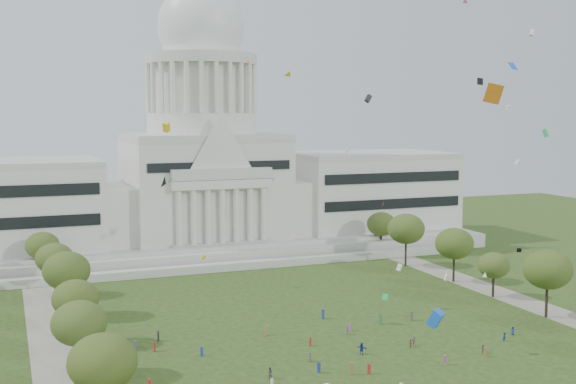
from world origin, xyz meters
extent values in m
plane|color=#2E4217|center=(0.00, 0.00, 0.00)|extent=(400.00, 400.00, 0.00)
cube|color=beige|center=(0.00, 115.00, 2.00)|extent=(160.00, 60.00, 4.00)
cube|color=beige|center=(0.00, 82.00, 1.00)|extent=(130.00, 3.00, 2.00)
cube|color=beige|center=(0.00, 90.00, 2.50)|extent=(140.00, 3.00, 5.00)
cube|color=silver|center=(-55.00, 114.00, 15.00)|extent=(50.00, 34.00, 22.00)
cube|color=silver|center=(55.00, 114.00, 15.00)|extent=(50.00, 34.00, 22.00)
cube|color=silver|center=(-27.00, 112.00, 12.00)|extent=(12.00, 26.00, 16.00)
cube|color=silver|center=(27.00, 112.00, 12.00)|extent=(12.00, 26.00, 16.00)
cube|color=silver|center=(0.00, 114.00, 18.00)|extent=(44.00, 38.00, 28.00)
cube|color=silver|center=(0.00, 94.00, 21.20)|extent=(28.00, 3.00, 2.40)
cube|color=black|center=(-55.00, 96.80, 17.00)|extent=(46.00, 0.40, 11.00)
cube|color=black|center=(55.00, 96.80, 17.00)|extent=(46.00, 0.40, 11.00)
cylinder|color=silver|center=(0.00, 114.00, 37.40)|extent=(32.00, 32.00, 6.00)
cylinder|color=silver|center=(0.00, 114.00, 47.40)|extent=(28.00, 28.00, 14.00)
cylinder|color=beige|center=(0.00, 114.00, 55.90)|extent=(32.40, 32.40, 3.00)
cylinder|color=silver|center=(0.00, 114.00, 61.40)|extent=(22.00, 22.00, 8.00)
ellipsoid|color=silver|center=(0.00, 114.00, 65.40)|extent=(25.00, 25.00, 26.20)
cube|color=gray|center=(-48.00, 30.00, 0.02)|extent=(8.00, 160.00, 0.04)
cube|color=gray|center=(48.00, 30.00, 0.02)|extent=(8.00, 160.00, 0.04)
ellipsoid|color=#3B4C16|center=(-44.07, -2.96, 8.97)|extent=(8.86, 8.86, 7.25)
cylinder|color=black|center=(-45.04, 17.30, 2.73)|extent=(0.56, 0.56, 5.47)
ellipsoid|color=#3A4F1C|center=(-45.04, 17.30, 8.53)|extent=(8.42, 8.42, 6.89)
cylinder|color=black|center=(44.17, 17.44, 3.10)|extent=(0.56, 0.56, 6.20)
ellipsoid|color=#344D17|center=(44.17, 17.44, 9.68)|extent=(9.55, 9.55, 7.82)
cylinder|color=black|center=(-44.09, 33.92, 2.64)|extent=(0.56, 0.56, 5.27)
ellipsoid|color=#3B4B17|center=(-44.09, 33.92, 8.23)|extent=(8.12, 8.12, 6.65)
cylinder|color=black|center=(44.40, 34.48, 2.28)|extent=(0.56, 0.56, 4.56)
ellipsoid|color=#3C4F1D|center=(44.40, 34.48, 7.11)|extent=(7.01, 7.01, 5.74)
cylinder|color=black|center=(-44.08, 52.42, 3.02)|extent=(0.56, 0.56, 6.03)
ellipsoid|color=#354B17|center=(-44.08, 52.42, 9.41)|extent=(9.29, 9.29, 7.60)
cylinder|color=black|center=(44.76, 50.04, 2.98)|extent=(0.56, 0.56, 5.97)
ellipsoid|color=#344D15|center=(44.76, 50.04, 9.31)|extent=(9.19, 9.19, 7.52)
cylinder|color=black|center=(-45.22, 71.01, 2.70)|extent=(0.56, 0.56, 5.41)
ellipsoid|color=#3C4D1C|center=(-45.22, 71.01, 8.44)|extent=(8.33, 8.33, 6.81)
cylinder|color=black|center=(43.49, 70.19, 3.19)|extent=(0.56, 0.56, 6.37)
ellipsoid|color=#374A18|center=(43.49, 70.19, 9.94)|extent=(9.82, 9.82, 8.03)
cylinder|color=black|center=(-46.87, 89.14, 2.66)|extent=(0.56, 0.56, 5.32)
ellipsoid|color=#394D19|center=(-46.87, 89.14, 8.29)|extent=(8.19, 8.19, 6.70)
cylinder|color=black|center=(45.96, 88.13, 2.73)|extent=(0.56, 0.56, 5.47)
ellipsoid|color=#394917|center=(45.96, 88.13, 8.53)|extent=(8.42, 8.42, 6.89)
imported|color=navy|center=(30.59, 10.60, 0.79)|extent=(0.92, 0.84, 1.58)
imported|color=navy|center=(26.85, 8.08, 0.77)|extent=(0.84, 0.64, 1.53)
imported|color=#994C8C|center=(10.13, 1.70, 0.82)|extent=(1.03, 1.19, 1.65)
imported|color=olive|center=(9.49, 11.29, 0.77)|extent=(0.55, 0.93, 1.53)
imported|color=navy|center=(-0.05, 11.10, 1.00)|extent=(1.63, 1.95, 1.99)
imported|color=#4C4C51|center=(-18.24, 6.23, 0.90)|extent=(0.98, 0.75, 1.80)
imported|color=#26262B|center=(19.26, 4.06, 0.73)|extent=(0.71, 1.03, 1.46)
imported|color=#994C8C|center=(10.55, 11.91, 0.75)|extent=(0.51, 0.89, 1.50)
cube|color=#4C4C51|center=(18.19, 25.24, 0.93)|extent=(0.58, 0.52, 1.86)
cube|color=#26262B|center=(-30.42, 30.62, 0.92)|extent=(0.42, 0.55, 1.84)
cube|color=olive|center=(-11.41, 26.79, 0.93)|extent=(0.55, 0.58, 1.86)
cube|color=#4C4C51|center=(-35.19, 26.72, 0.91)|extent=(0.56, 0.55, 1.82)
cube|color=#B21E1E|center=(-3.26, 2.40, 0.81)|extent=(0.46, 0.50, 1.62)
cube|color=#33723F|center=(11.30, 25.30, 0.97)|extent=(0.60, 0.58, 1.94)
cube|color=#994C8C|center=(4.00, 23.51, 0.77)|extent=(0.30, 0.43, 1.53)
cube|color=olive|center=(18.51, 2.57, 0.85)|extent=(0.53, 0.45, 1.69)
cube|color=#B21E1E|center=(-6.32, 18.31, 0.76)|extent=(0.45, 0.47, 1.52)
cube|color=silver|center=(-19.26, 2.48, 0.73)|extent=(0.39, 0.45, 1.45)
cube|color=olive|center=(-5.87, 3.17, 0.96)|extent=(0.59, 0.49, 1.92)
cube|color=#4C4C51|center=(-9.50, 10.97, 0.73)|extent=(0.39, 0.46, 1.47)
cube|color=#4C4C51|center=(2.43, 21.69, 0.77)|extent=(0.27, 0.42, 1.55)
cube|color=navy|center=(2.57, 32.73, 0.95)|extent=(0.39, 0.55, 1.89)
cube|color=navy|center=(-10.30, 5.72, 0.85)|extent=(0.49, 0.53, 1.69)
cube|color=navy|center=(-25.29, 19.97, 0.78)|extent=(0.41, 0.48, 1.56)
cube|color=#B21E1E|center=(-32.16, 25.21, 0.82)|extent=(0.28, 0.44, 1.63)
camera|label=1|loc=(-54.52, -93.55, 40.13)|focal=45.00mm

